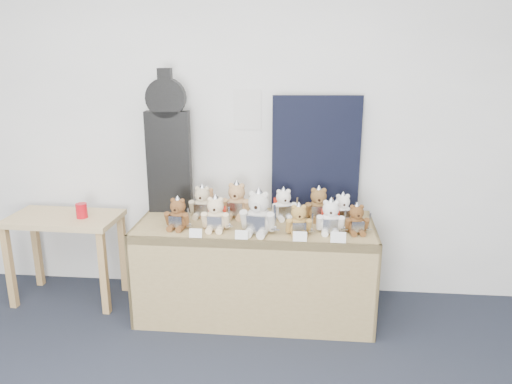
# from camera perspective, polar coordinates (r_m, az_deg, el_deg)

# --- Properties ---
(room_shell) EXTENTS (6.00, 6.00, 6.00)m
(room_shell) POSITION_cam_1_polar(r_m,az_deg,el_deg) (3.79, -1.00, 9.39)
(room_shell) COLOR white
(room_shell) RESTS_ON floor
(display_table) EXTENTS (1.68, 0.70, 0.70)m
(display_table) POSITION_cam_1_polar(r_m,az_deg,el_deg) (3.54, -0.18, -6.19)
(display_table) COLOR olive
(display_table) RESTS_ON floor
(side_table) EXTENTS (0.83, 0.48, 0.68)m
(side_table) POSITION_cam_1_polar(r_m,az_deg,el_deg) (4.06, -20.98, -4.22)
(side_table) COLOR tan
(side_table) RESTS_ON floor
(guitar_case) EXTENTS (0.33, 0.11, 1.06)m
(guitar_case) POSITION_cam_1_polar(r_m,az_deg,el_deg) (3.74, -10.00, 5.47)
(guitar_case) COLOR black
(guitar_case) RESTS_ON display_table
(navy_board) EXTENTS (0.65, 0.07, 0.87)m
(navy_board) POSITION_cam_1_polar(r_m,az_deg,el_deg) (3.72, 6.88, 4.24)
(navy_board) COLOR black
(navy_board) RESTS_ON display_table
(red_cup) EXTENTS (0.08, 0.08, 0.11)m
(red_cup) POSITION_cam_1_polar(r_m,az_deg,el_deg) (3.92, -19.30, -2.02)
(red_cup) COLOR red
(red_cup) RESTS_ON side_table
(teddy_front_far_left) EXTENTS (0.20, 0.17, 0.25)m
(teddy_front_far_left) POSITION_cam_1_polar(r_m,az_deg,el_deg) (3.45, -8.92, -2.58)
(teddy_front_far_left) COLOR brown
(teddy_front_far_left) RESTS_ON display_table
(teddy_front_left) EXTENTS (0.22, 0.18, 0.27)m
(teddy_front_left) POSITION_cam_1_polar(r_m,az_deg,el_deg) (3.40, -4.63, -2.62)
(teddy_front_left) COLOR beige
(teddy_front_left) RESTS_ON display_table
(teddy_front_centre) EXTENTS (0.27, 0.24, 0.33)m
(teddy_front_centre) POSITION_cam_1_polar(r_m,az_deg,el_deg) (3.32, 0.29, -2.53)
(teddy_front_centre) COLOR beige
(teddy_front_centre) RESTS_ON display_table
(teddy_front_right) EXTENTS (0.20, 0.17, 0.24)m
(teddy_front_right) POSITION_cam_1_polar(r_m,az_deg,el_deg) (3.31, 4.90, -3.33)
(teddy_front_right) COLOR #A0783C
(teddy_front_right) RESTS_ON display_table
(teddy_front_far_right) EXTENTS (0.21, 0.18, 0.26)m
(teddy_front_far_right) POSITION_cam_1_polar(r_m,az_deg,el_deg) (3.37, 8.51, -2.94)
(teddy_front_far_right) COLOR silver
(teddy_front_far_right) RESTS_ON display_table
(teddy_front_end) EXTENTS (0.19, 0.16, 0.23)m
(teddy_front_end) POSITION_cam_1_polar(r_m,az_deg,el_deg) (3.40, 11.40, -3.17)
(teddy_front_end) COLOR brown
(teddy_front_end) RESTS_ON display_table
(teddy_back_left) EXTENTS (0.21, 0.18, 0.26)m
(teddy_back_left) POSITION_cam_1_polar(r_m,az_deg,el_deg) (3.67, -6.14, -1.25)
(teddy_back_left) COLOR #BFAE8B
(teddy_back_left) RESTS_ON display_table
(teddy_back_centre_left) EXTENTS (0.24, 0.20, 0.29)m
(teddy_back_centre_left) POSITION_cam_1_polar(r_m,az_deg,el_deg) (3.65, -2.23, -1.08)
(teddy_back_centre_left) COLOR tan
(teddy_back_centre_left) RESTS_ON display_table
(teddy_back_centre_right) EXTENTS (0.21, 0.19, 0.25)m
(teddy_back_centre_right) POSITION_cam_1_polar(r_m,az_deg,el_deg) (3.62, 3.17, -1.51)
(teddy_back_centre_right) COLOR white
(teddy_back_centre_right) RESTS_ON display_table
(teddy_back_right) EXTENTS (0.22, 0.18, 0.27)m
(teddy_back_right) POSITION_cam_1_polar(r_m,az_deg,el_deg) (3.62, 7.14, -1.50)
(teddy_back_right) COLOR brown
(teddy_back_right) RESTS_ON display_table
(teddy_back_end) EXTENTS (0.20, 0.17, 0.24)m
(teddy_back_end) POSITION_cam_1_polar(r_m,az_deg,el_deg) (3.59, 9.86, -1.96)
(teddy_back_end) COLOR white
(teddy_back_end) RESTS_ON display_table
(teddy_back_far_left) EXTENTS (0.19, 0.15, 0.24)m
(teddy_back_far_left) POSITION_cam_1_polar(r_m,az_deg,el_deg) (3.71, -5.62, -1.22)
(teddy_back_far_left) COLOR #9B6F48
(teddy_back_far_left) RESTS_ON display_table
(entry_card_a) EXTENTS (0.08, 0.02, 0.06)m
(entry_card_a) POSITION_cam_1_polar(r_m,az_deg,el_deg) (3.29, -6.92, -4.69)
(entry_card_a) COLOR silver
(entry_card_a) RESTS_ON display_table
(entry_card_b) EXTENTS (0.08, 0.02, 0.06)m
(entry_card_b) POSITION_cam_1_polar(r_m,az_deg,el_deg) (3.24, -1.67, -4.91)
(entry_card_b) COLOR silver
(entry_card_b) RESTS_ON display_table
(entry_card_c) EXTENTS (0.09, 0.02, 0.06)m
(entry_card_c) POSITION_cam_1_polar(r_m,az_deg,el_deg) (3.21, 5.04, -5.09)
(entry_card_c) COLOR silver
(entry_card_c) RESTS_ON display_table
(entry_card_d) EXTENTS (0.10, 0.02, 0.07)m
(entry_card_d) POSITION_cam_1_polar(r_m,az_deg,el_deg) (3.22, 9.38, -5.14)
(entry_card_d) COLOR silver
(entry_card_d) RESTS_ON display_table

